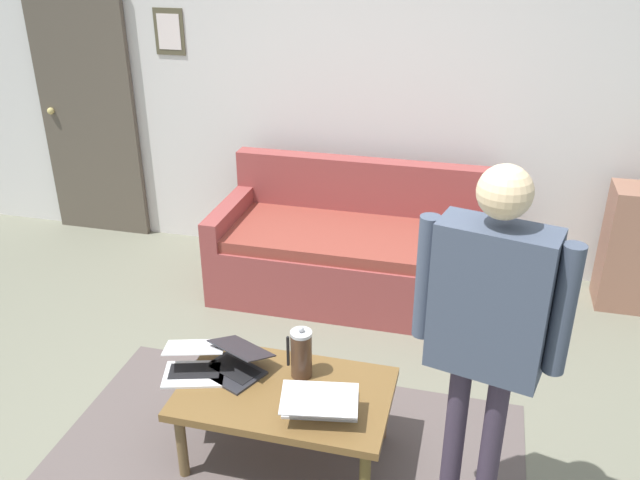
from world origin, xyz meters
TOP-DOWN VIEW (x-y plane):
  - ground_plane at (0.00, 0.00)m, footprint 7.68×7.68m
  - area_rug at (-0.06, 0.19)m, footprint 2.30×1.53m
  - back_wall at (0.00, -2.20)m, footprint 7.04×0.11m
  - interior_door at (2.24, -2.11)m, footprint 0.82×0.09m
  - couch at (-0.07, -1.59)m, footprint 1.91×0.87m
  - coffee_table at (-0.06, 0.09)m, footprint 1.00×0.61m
  - laptop_left at (-0.26, 0.19)m, footprint 0.38×0.34m
  - laptop_center at (0.22, 0.01)m, footprint 0.37×0.37m
  - laptop_right at (0.41, 0.06)m, footprint 0.36×0.35m
  - french_press at (-0.11, -0.04)m, footprint 0.13×0.11m
  - side_shelf at (-1.91, -1.88)m, footprint 0.42×0.32m
  - person_standing at (-0.93, 0.30)m, footprint 0.58×0.28m

SIDE VIEW (x-z plane):
  - ground_plane at x=0.00m, z-range 0.00..0.00m
  - area_rug at x=-0.06m, z-range 0.00..0.01m
  - couch at x=-0.07m, z-range -0.13..0.75m
  - coffee_table at x=-0.06m, z-range 0.15..0.56m
  - side_shelf at x=-1.91m, z-range 0.00..0.85m
  - laptop_right at x=0.41m, z-range 0.38..0.51m
  - laptop_center at x=0.22m, z-range 0.37..0.52m
  - laptop_left at x=-0.26m, z-range 0.38..0.51m
  - french_press at x=-0.11m, z-range 0.39..0.67m
  - interior_door at x=2.24m, z-range 0.00..2.05m
  - person_standing at x=-0.93m, z-range 0.23..1.90m
  - back_wall at x=0.00m, z-range 0.00..2.70m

